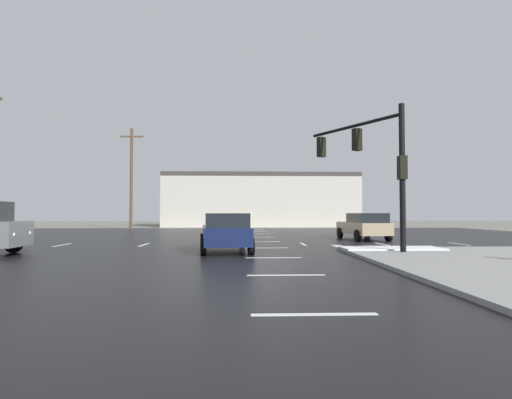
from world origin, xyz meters
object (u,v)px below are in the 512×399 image
(sedan_tan, at_px, (364,226))
(traffic_signal_mast, at_px, (372,156))
(utility_pole_distant, at_px, (131,176))
(sedan_navy, at_px, (225,231))

(sedan_tan, bearing_deg, traffic_signal_mast, 161.14)
(traffic_signal_mast, xyz_separation_m, sedan_tan, (1.87, 7.35, -3.10))
(utility_pole_distant, bearing_deg, sedan_tan, -41.09)
(utility_pole_distant, bearing_deg, sedan_navy, -66.25)
(traffic_signal_mast, xyz_separation_m, utility_pole_distant, (-16.06, 22.99, 1.19))
(sedan_navy, distance_m, sedan_tan, 10.62)
(sedan_tan, bearing_deg, sedan_navy, 127.02)
(sedan_tan, bearing_deg, utility_pole_distant, 44.33)
(sedan_tan, height_order, utility_pole_distant, utility_pole_distant)
(sedan_navy, xyz_separation_m, utility_pole_distant, (-9.99, 22.69, 4.28))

